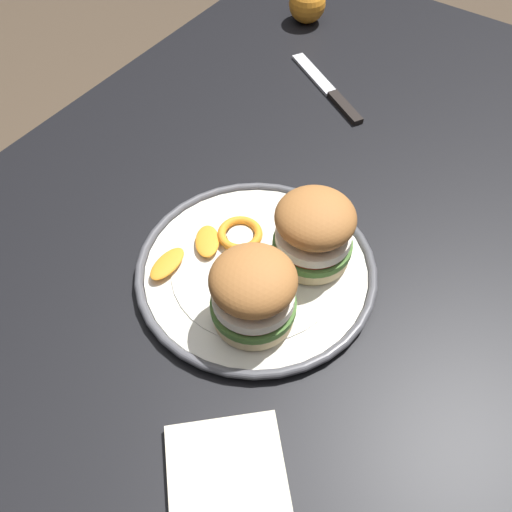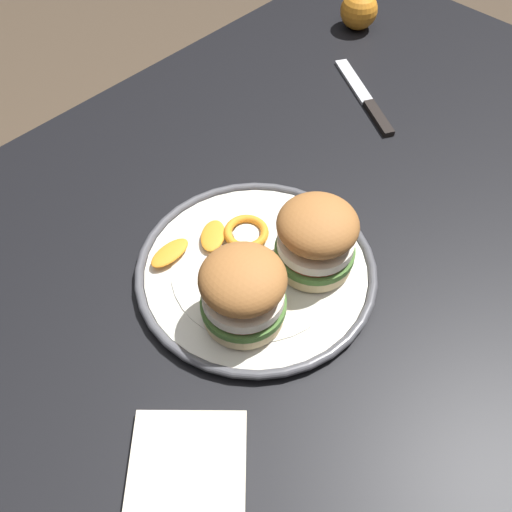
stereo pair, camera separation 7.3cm
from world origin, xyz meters
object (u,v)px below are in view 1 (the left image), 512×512
Objects in this scene: sandwich_half_right at (253,292)px; table_knife at (331,92)px; dining_table at (292,286)px; whole_orange at (307,4)px; sandwich_half_left at (314,230)px; dinner_plate at (256,270)px.

sandwich_half_right reaches higher than table_knife.
whole_orange is at bearing -149.59° from dining_table.
dining_table is 7.35× the size of table_knife.
dining_table is 14.01× the size of sandwich_half_right.
dinner_plate is at bearing -40.50° from sandwich_half_left.
dinner_plate is 1.59× the size of table_knife.
dining_table is 0.21m from sandwich_half_right.
table_knife is (-0.33, -0.14, 0.09)m from dining_table.
dinner_plate reaches higher than table_knife.
sandwich_half_right is at bearing 19.02° from table_knife.
sandwich_half_left is 0.12m from sandwich_half_right.
whole_orange is (-0.52, -0.33, -0.03)m from sandwich_half_left.
sandwich_half_right reaches higher than whole_orange.
dining_table is at bearing 164.63° from dinner_plate.
dinner_plate is at bearing -147.54° from sandwich_half_right.
sandwich_half_left is at bearing 70.67° from dining_table.
dining_table is 0.61m from whole_orange.
sandwich_half_right is at bearing 9.40° from dining_table.
dinner_plate is 3.04× the size of sandwich_half_right.
table_knife is at bearing 42.03° from whole_orange.
sandwich_half_right reaches higher than dining_table.
sandwich_half_left is at bearing 175.98° from sandwich_half_right.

